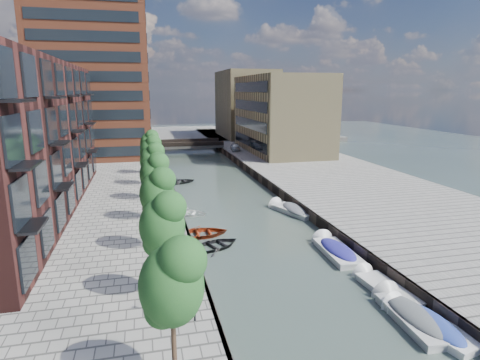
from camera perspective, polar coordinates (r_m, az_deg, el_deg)
name	(u,v)px	position (r m, az deg, el deg)	size (l,w,h in m)	color
water	(219,187)	(52.45, -3.05, -0.97)	(300.00, 300.00, 0.00)	#38473F
quay_right	(331,177)	(57.37, 12.85, 0.42)	(20.00, 140.00, 1.00)	gray
quay_wall_left	(171,186)	(51.61, -9.73, -0.80)	(0.25, 140.00, 1.00)	#332823
quay_wall_right	(263,181)	(53.75, 3.34, -0.10)	(0.25, 140.00, 1.00)	#332823
far_closure	(178,135)	(111.16, -8.80, 6.37)	(80.00, 40.00, 1.00)	gray
apartment_block	(22,139)	(41.78, -28.54, 5.17)	(8.00, 38.00, 14.00)	black
tower	(93,68)	(75.63, -20.14, 14.67)	(18.00, 18.00, 30.00)	brown
tan_block_near	(280,114)	(76.56, 5.76, 9.33)	(12.00, 25.00, 14.00)	#9D8C60
tan_block_far	(246,104)	(101.39, 0.84, 10.74)	(12.00, 20.00, 16.00)	#9D8C60
bridge	(190,145)	(83.38, -7.14, 4.99)	(13.00, 6.00, 1.30)	gray
tree_0	(171,280)	(15.80, -9.73, -13.89)	(2.50, 2.50, 5.95)	#382619
tree_1	(162,222)	(22.29, -11.02, -5.94)	(2.50, 2.50, 5.95)	#382619
tree_2	(157,192)	(29.01, -11.71, -1.62)	(2.50, 2.50, 5.95)	#382619
tree_3	(154,172)	(35.84, -12.13, 1.07)	(2.50, 2.50, 5.95)	#382619
tree_4	(152,159)	(42.73, -12.42, 2.89)	(2.50, 2.50, 5.95)	#382619
tree_5	(150,150)	(49.65, -12.62, 4.20)	(2.50, 2.50, 5.95)	#382619
tree_6	(149,143)	(56.58, -12.78, 5.20)	(2.50, 2.50, 5.95)	#382619
lamp_0	(194,274)	(20.27, -6.60, -13.20)	(0.24, 0.24, 4.12)	black
lamp_1	(171,194)	(35.32, -9.84, -2.00)	(0.24, 0.24, 4.12)	black
lamp_2	(162,163)	(50.95, -11.09, 2.44)	(0.24, 0.24, 4.12)	black
sloop_1	(216,248)	(32.63, -3.43, -9.57)	(2.98, 4.17, 0.86)	black
sloop_2	(201,236)	(35.20, -5.55, -7.91)	(3.36, 4.70, 0.97)	maroon
sloop_3	(187,215)	(41.07, -7.61, -4.94)	(2.93, 4.10, 0.85)	white
sloop_4	(180,183)	(55.11, -8.59, -0.44)	(3.09, 4.32, 0.89)	#242427
motorboat_0	(425,323)	(24.72, 24.84, -17.97)	(2.85, 5.41, 1.72)	white
motorboat_1	(409,314)	(25.16, 22.87, -17.17)	(2.26, 5.69, 1.86)	silver
motorboat_2	(381,287)	(27.83, 19.39, -14.18)	(2.03, 5.08, 1.66)	silver
motorboat_3	(335,250)	(32.35, 13.32, -9.67)	(2.22, 5.79, 1.91)	white
motorboat_4	(291,210)	(41.95, 7.20, -4.22)	(3.82, 5.96, 1.88)	silver
car	(235,147)	(77.27, -0.67, 4.72)	(1.65, 4.11, 1.40)	silver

